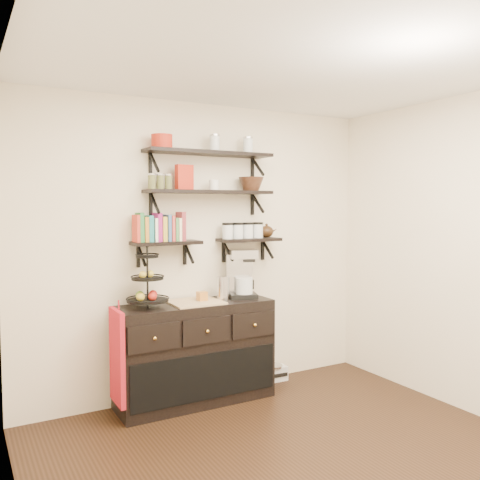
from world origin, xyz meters
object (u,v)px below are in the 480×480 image
object	(u,v)px
coffee_maker	(241,275)
radio	(274,373)
fruit_stand	(148,287)
sideboard	(195,353)

from	to	relation	value
coffee_maker	radio	distance (m)	1.13
coffee_maker	radio	bearing A→B (deg)	32.24
coffee_maker	fruit_stand	bearing A→B (deg)	-158.74
fruit_stand	coffee_maker	xyz separation A→B (m)	(0.92, 0.03, 0.04)
sideboard	radio	xyz separation A→B (m)	(0.92, 0.13, -0.37)
sideboard	coffee_maker	distance (m)	0.83
fruit_stand	sideboard	bearing A→B (deg)	-0.50
fruit_stand	coffee_maker	size ratio (longest dim) A/B	1.14
fruit_stand	radio	bearing A→B (deg)	5.22
coffee_maker	sideboard	bearing A→B (deg)	-156.82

